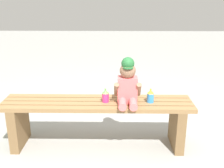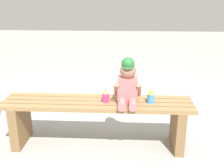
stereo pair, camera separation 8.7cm
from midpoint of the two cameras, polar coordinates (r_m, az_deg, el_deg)
name	(u,v)px [view 2 (the right image)]	position (r m, az deg, el deg)	size (l,w,h in m)	color
ground_plane	(98,144)	(2.62, -1.94, -12.57)	(16.00, 16.00, 0.00)	#999993
park_bench	(98,115)	(2.48, -2.01, -6.59)	(1.69, 0.35, 0.44)	olive
child_figure	(128,84)	(2.32, 4.39, 0.00)	(0.23, 0.27, 0.40)	#E56666
sippy_cup_left	(106,96)	(2.38, -0.29, -2.47)	(0.06, 0.06, 0.12)	#E5337F
sippy_cup_right	(151,97)	(2.39, 9.18, -2.62)	(0.06, 0.06, 0.12)	#338CE5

